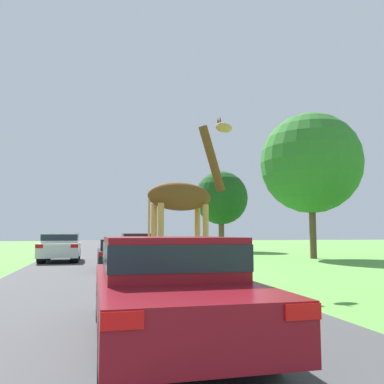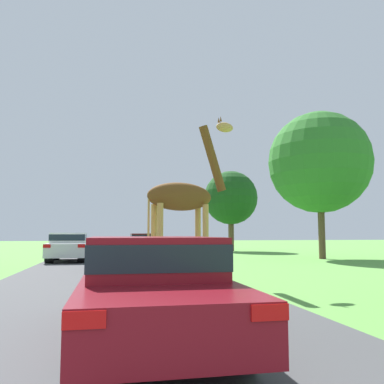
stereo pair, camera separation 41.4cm
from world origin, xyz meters
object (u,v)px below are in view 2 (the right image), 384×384
Objects in this scene: giraffe_near_road at (184,201)px; car_far_ahead at (126,253)px; tree_centre_back at (319,163)px; tree_left_edge at (231,198)px; car_queue_right at (145,244)px; car_queue_left at (69,246)px; car_lead_maroon at (152,284)px.

car_far_ahead is (-1.43, 5.25, -1.71)m from giraffe_near_road.
tree_left_edge is at bearing 101.13° from tree_centre_back.
giraffe_near_road is at bearing -134.44° from tree_centre_back.
tree_centre_back is at bearing -26.56° from car_queue_right.
giraffe_near_road is at bearing -68.95° from car_queue_left.
car_far_ahead is at bearing -99.46° from car_queue_right.
giraffe_near_road is 1.22× the size of car_queue_left.
giraffe_near_road is at bearing -90.61° from car_queue_right.
tree_left_edge is at bearing 38.23° from car_queue_right.
giraffe_near_road is at bearing 75.18° from car_lead_maroon.
car_far_ahead is 0.61× the size of tree_left_edge.
car_queue_right is 1.07× the size of car_queue_left.
giraffe_near_road reaches higher than car_lead_maroon.
car_queue_left is (-4.14, 10.77, -1.59)m from giraffe_near_road.
tree_centre_back reaches higher than tree_left_edge.
car_lead_maroon is at bearing -80.78° from car_queue_left.
car_queue_right is at bearing 85.39° from car_lead_maroon.
tree_left_edge is at bearing 70.82° from car_lead_maroon.
car_lead_maroon is 0.56× the size of tree_centre_back.
tree_centre_back reaches higher than car_lead_maroon.
giraffe_near_road is 5.70m from car_far_ahead.
car_queue_right is 0.52× the size of tree_centre_back.
car_lead_maroon reaches higher than car_far_ahead.
car_far_ahead is at bearing -63.78° from car_queue_left.
car_far_ahead is 18.25m from tree_left_edge.
car_lead_maroon is at bearing -90.31° from car_far_ahead.
tree_centre_back is (9.76, 9.95, 3.15)m from giraffe_near_road.
car_queue_left is at bearing 176.63° from tree_centre_back.
tree_centre_back is (13.90, -0.82, 4.74)m from car_queue_left.
car_lead_maroon is at bearing -94.61° from car_queue_right.
car_queue_left is at bearing -140.03° from tree_left_edge.
car_queue_right is 9.63m from car_far_ahead.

